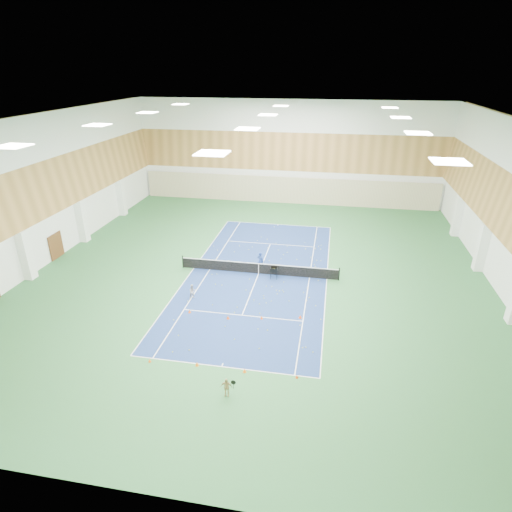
{
  "coord_description": "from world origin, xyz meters",
  "views": [
    {
      "loc": [
        5.38,
        -30.57,
        15.54
      ],
      "look_at": [
        -0.04,
        -0.95,
        2.0
      ],
      "focal_mm": 30.0,
      "sensor_mm": 36.0,
      "label": 1
    }
  ],
  "objects_px": {
    "tennis_net": "(259,268)",
    "ball_cart": "(274,273)",
    "coach": "(260,261)",
    "child_apron": "(226,387)",
    "child_court": "(193,291)"
  },
  "relations": [
    {
      "from": "coach",
      "to": "child_court",
      "type": "height_order",
      "value": "coach"
    },
    {
      "from": "tennis_net",
      "to": "child_court",
      "type": "distance_m",
      "value": 6.2
    },
    {
      "from": "coach",
      "to": "child_court",
      "type": "distance_m",
      "value": 6.83
    },
    {
      "from": "tennis_net",
      "to": "ball_cart",
      "type": "bearing_deg",
      "value": -24.25
    },
    {
      "from": "child_apron",
      "to": "coach",
      "type": "bearing_deg",
      "value": 91.36
    },
    {
      "from": "tennis_net",
      "to": "coach",
      "type": "height_order",
      "value": "coach"
    },
    {
      "from": "coach",
      "to": "child_apron",
      "type": "bearing_deg",
      "value": 116.89
    },
    {
      "from": "tennis_net",
      "to": "child_court",
      "type": "bearing_deg",
      "value": -130.19
    },
    {
      "from": "ball_cart",
      "to": "child_court",
      "type": "bearing_deg",
      "value": -146.79
    },
    {
      "from": "child_court",
      "to": "tennis_net",
      "type": "bearing_deg",
      "value": 10.2
    },
    {
      "from": "child_apron",
      "to": "tennis_net",
      "type": "bearing_deg",
      "value": 91.62
    },
    {
      "from": "tennis_net",
      "to": "coach",
      "type": "bearing_deg",
      "value": 88.25
    },
    {
      "from": "coach",
      "to": "child_court",
      "type": "bearing_deg",
      "value": 77.65
    },
    {
      "from": "tennis_net",
      "to": "coach",
      "type": "xyz_separation_m",
      "value": [
        0.02,
        0.77,
        0.25
      ]
    },
    {
      "from": "child_court",
      "to": "child_apron",
      "type": "distance_m",
      "value": 10.46
    }
  ]
}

